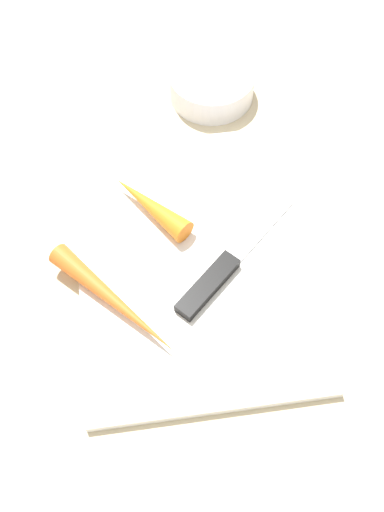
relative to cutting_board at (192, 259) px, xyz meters
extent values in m
plane|color=#C6B793|center=(0.00, 0.00, -0.01)|extent=(1.40, 1.40, 0.00)
cube|color=white|center=(0.00, 0.00, 0.00)|extent=(0.36, 0.26, 0.01)
cube|color=#B7B7BC|center=(-0.02, 0.08, 0.01)|extent=(0.09, 0.09, 0.00)
cube|color=black|center=(0.04, 0.01, 0.01)|extent=(0.08, 0.08, 0.01)
cone|color=orange|center=(0.05, -0.09, 0.02)|extent=(0.15, 0.14, 0.03)
cone|color=orange|center=(-0.07, -0.04, 0.02)|extent=(0.11, 0.09, 0.03)
cylinder|color=silver|center=(-0.26, 0.06, 0.01)|extent=(0.12, 0.12, 0.04)
camera|label=1|loc=(0.33, -0.05, 0.58)|focal=40.45mm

